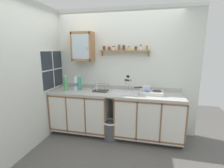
{
  "coord_description": "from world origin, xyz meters",
  "views": [
    {
      "loc": [
        0.66,
        -2.7,
        1.76
      ],
      "look_at": [
        -0.09,
        0.54,
        1.06
      ],
      "focal_mm": 26.3,
      "sensor_mm": 36.0,
      "label": 1
    }
  ],
  "objects": [
    {
      "name": "bottle_opaque_white_0",
      "position": [
        -0.86,
        0.46,
        1.06
      ],
      "size": [
        0.09,
        0.09,
        0.31
      ],
      "color": "white",
      "rests_on": "countertop"
    },
    {
      "name": "mug",
      "position": [
        0.62,
        0.36,
        0.97
      ],
      "size": [
        0.1,
        0.11,
        0.1
      ],
      "color": "#3F6699",
      "rests_on": "countertop"
    },
    {
      "name": "spice_shelf",
      "position": [
        0.13,
        0.66,
        1.75
      ],
      "size": [
        1.03,
        0.14,
        0.23
      ],
      "color": "#996B42"
    },
    {
      "name": "dish_rack",
      "position": [
        -0.32,
        0.45,
        0.94
      ],
      "size": [
        0.3,
        0.23,
        0.16
      ],
      "color": "#333338",
      "rests_on": "countertop"
    },
    {
      "name": "floor",
      "position": [
        0.0,
        0.0,
        0.0
      ],
      "size": [
        5.67,
        5.67,
        0.0
      ],
      "primitive_type": "plane",
      "color": "#565451",
      "rests_on": "ground"
    },
    {
      "name": "lower_cabinet_run_right",
      "position": [
        0.68,
        0.42,
        0.45
      ],
      "size": [
        1.29,
        0.63,
        0.89
      ],
      "color": "black",
      "rests_on": "ground"
    },
    {
      "name": "bottle_detergent_teal_2",
      "position": [
        -0.76,
        0.43,
        1.06
      ],
      "size": [
        0.06,
        0.06,
        0.32
      ],
      "color": "teal",
      "rests_on": "countertop"
    },
    {
      "name": "side_wall_left",
      "position": [
        -1.36,
        -0.24,
        1.3
      ],
      "size": [
        0.05,
        3.53,
        2.6
      ],
      "primitive_type": "cube",
      "color": "silver",
      "rests_on": "ground"
    },
    {
      "name": "backsplash",
      "position": [
        0.0,
        0.72,
        0.96
      ],
      "size": [
        2.63,
        0.02,
        0.08
      ],
      "primitive_type": "cube",
      "color": "#B2B2AD",
      "rests_on": "countertop"
    },
    {
      "name": "saucepan",
      "position": [
        0.61,
        0.45,
        1.04
      ],
      "size": [
        0.31,
        0.23,
        0.09
      ],
      "color": "silver",
      "rests_on": "hot_plate_stove"
    },
    {
      "name": "hot_plate_stove",
      "position": [
        0.71,
        0.43,
        0.95
      ],
      "size": [
        0.43,
        0.28,
        0.07
      ],
      "color": "silver",
      "rests_on": "countertop"
    },
    {
      "name": "wall_cabinet",
      "position": [
        -0.73,
        0.59,
        1.82
      ],
      "size": [
        0.44,
        0.29,
        0.6
      ],
      "color": "#996B42"
    },
    {
      "name": "sink",
      "position": [
        0.2,
        0.46,
        0.9
      ],
      "size": [
        0.54,
        0.46,
        0.4
      ],
      "color": "silver",
      "rests_on": "countertop"
    },
    {
      "name": "trash_bin",
      "position": [
        -0.04,
        0.21,
        0.2
      ],
      "size": [
        0.31,
        0.31,
        0.39
      ],
      "color": "#4C4C51",
      "rests_on": "ground"
    },
    {
      "name": "window",
      "position": [
        -1.33,
        0.37,
        1.35
      ],
      "size": [
        0.03,
        0.79,
        0.8
      ],
      "color": "#262D38"
    },
    {
      "name": "bottle_soda_green_1",
      "position": [
        -1.03,
        0.34,
        1.07
      ],
      "size": [
        0.08,
        0.08,
        0.33
      ],
      "color": "#4CB266",
      "rests_on": "countertop"
    },
    {
      "name": "lower_cabinet_run",
      "position": [
        -0.72,
        0.42,
        0.45
      ],
      "size": [
        1.21,
        0.63,
        0.89
      ],
      "color": "black",
      "rests_on": "ground"
    },
    {
      "name": "back_wall",
      "position": [
        0.0,
        0.75,
        1.31
      ],
      "size": [
        3.27,
        0.07,
        2.6
      ],
      "color": "silver",
      "rests_on": "ground"
    },
    {
      "name": "countertop",
      "position": [
        0.0,
        0.42,
        0.9
      ],
      "size": [
        2.63,
        0.65,
        0.03
      ],
      "primitive_type": "cube",
      "color": "#B2B2AD",
      "rests_on": "lower_cabinet_run"
    },
    {
      "name": "warning_sign",
      "position": [
        0.22,
        0.72,
        1.17
      ],
      "size": [
        0.16,
        0.01,
        0.23
      ],
      "color": "silver"
    }
  ]
}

